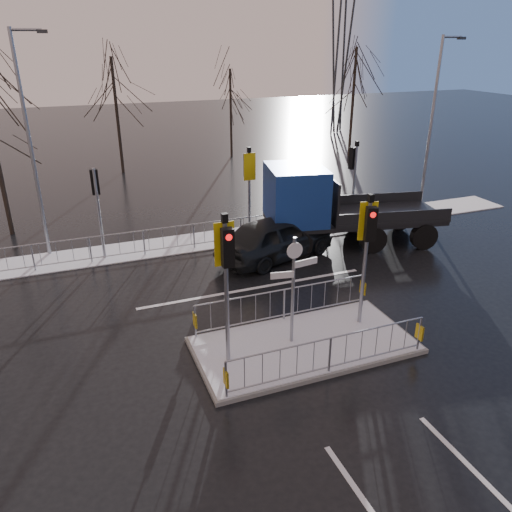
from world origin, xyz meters
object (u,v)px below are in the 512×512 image
object	(u,v)px
flatbed_truck	(320,204)
traffic_island	(304,335)
car_far_lane	(276,238)
street_lamp_right	(433,121)
street_lamp_left	(31,139)

from	to	relation	value
flatbed_truck	traffic_island	bearing A→B (deg)	-120.73
traffic_island	car_far_lane	size ratio (longest dim) A/B	1.23
car_far_lane	flatbed_truck	distance (m)	2.41
street_lamp_right	car_far_lane	bearing A→B (deg)	-163.97
traffic_island	street_lamp_right	xyz separation A→B (m)	(10.58, 8.49, 4.00)
flatbed_truck	car_far_lane	bearing A→B (deg)	-165.17
traffic_island	street_lamp_right	world-z (taller)	street_lamp_right
traffic_island	street_lamp_left	xyz separation A→B (m)	(-6.42, 9.49, 4.10)
traffic_island	street_lamp_left	world-z (taller)	street_lamp_left
traffic_island	flatbed_truck	distance (m)	7.70
street_lamp_right	street_lamp_left	size ratio (longest dim) A/B	0.98
car_far_lane	street_lamp_right	world-z (taller)	street_lamp_right
car_far_lane	flatbed_truck	world-z (taller)	flatbed_truck
flatbed_truck	street_lamp_left	distance (m)	11.06
traffic_island	street_lamp_left	size ratio (longest dim) A/B	0.73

